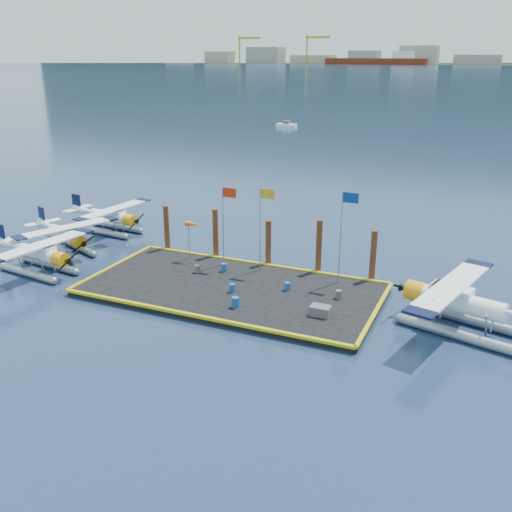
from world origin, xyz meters
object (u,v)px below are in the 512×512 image
(windsock, at_px, (194,225))
(piling_2, at_px, (268,245))
(seaplane_b, at_px, (66,237))
(piling_4, at_px, (373,258))
(piling_0, at_px, (167,230))
(drum_1, at_px, (235,302))
(crate, at_px, (320,311))
(flagpole_red, at_px, (225,214))
(flagpole_blue, at_px, (344,224))
(seaplane_c, at_px, (112,219))
(drum_2, at_px, (287,286))
(drum_3, at_px, (232,288))
(drum_4, at_px, (339,294))
(drum_0, at_px, (197,269))
(seaplane_a, at_px, (40,256))
(piling_3, at_px, (319,248))
(seaplane_d, at_px, (457,305))
(piling_1, at_px, (216,235))
(drum_5, at_px, (224,267))
(flagpole_yellow, at_px, (263,217))

(windsock, xyz_separation_m, piling_2, (5.53, 1.60, -1.33))
(seaplane_b, relative_size, piling_4, 2.13)
(piling_0, bearing_deg, piling_2, 0.00)
(drum_1, distance_m, crate, 5.40)
(flagpole_red, xyz_separation_m, flagpole_blue, (8.99, -0.00, 0.29))
(seaplane_b, relative_size, windsock, 2.73)
(seaplane_b, distance_m, seaplane_c, 6.18)
(drum_1, bearing_deg, drum_2, 62.54)
(drum_3, distance_m, drum_4, 7.12)
(seaplane_b, distance_m, drum_0, 12.58)
(flagpole_red, height_order, flagpole_blue, flagpole_blue)
(seaplane_a, distance_m, seaplane_c, 10.71)
(drum_2, xyz_separation_m, piling_3, (0.79, 4.35, 1.47))
(piling_0, bearing_deg, seaplane_d, -12.40)
(drum_0, bearing_deg, seaplane_c, 152.16)
(drum_0, bearing_deg, drum_2, -3.49)
(piling_0, xyz_separation_m, piling_1, (4.50, 0.00, 0.10))
(piling_4, bearing_deg, drum_4, -105.64)
(crate, xyz_separation_m, piling_4, (1.53, 7.26, 1.29))
(seaplane_b, distance_m, drum_1, 18.40)
(flagpole_red, bearing_deg, crate, -31.40)
(seaplane_c, relative_size, flagpole_red, 1.46)
(seaplane_c, distance_m, drum_5, 15.41)
(drum_4, height_order, piling_4, piling_4)
(seaplane_d, height_order, drum_0, seaplane_d)
(drum_2, bearing_deg, piling_0, 160.41)
(drum_5, xyz_separation_m, flagpole_yellow, (2.54, 1.31, 3.81))
(drum_1, bearing_deg, piling_4, 50.47)
(seaplane_d, height_order, flagpole_red, flagpole_red)
(drum_2, distance_m, drum_4, 3.58)
(seaplane_b, relative_size, drum_2, 15.43)
(drum_2, relative_size, flagpole_yellow, 0.09)
(flagpole_yellow, bearing_deg, windsock, 180.00)
(drum_0, xyz_separation_m, piling_2, (4.00, 3.91, 1.21))
(drum_2, height_order, flagpole_red, flagpole_red)
(seaplane_d, relative_size, piling_1, 2.48)
(seaplane_c, bearing_deg, piling_2, 86.86)
(seaplane_c, height_order, piling_1, piling_1)
(drum_2, height_order, crate, crate)
(seaplane_c, height_order, piling_2, piling_2)
(drum_0, bearing_deg, windsock, 123.43)
(flagpole_yellow, xyz_separation_m, flagpole_blue, (5.99, -0.00, 0.17))
(drum_4, distance_m, flagpole_blue, 4.87)
(drum_1, height_order, piling_2, piling_2)
(drum_2, relative_size, piling_1, 0.13)
(flagpole_yellow, bearing_deg, drum_5, -152.70)
(piling_0, distance_m, piling_4, 17.00)
(seaplane_b, bearing_deg, flagpole_yellow, 118.89)
(drum_3, height_order, crate, crate)
(seaplane_c, distance_m, flagpole_yellow, 17.69)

